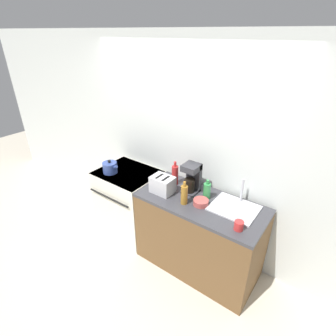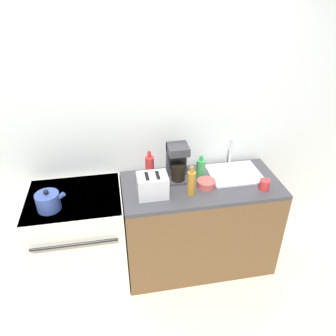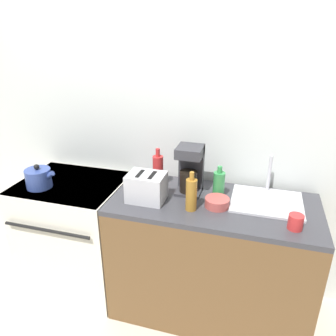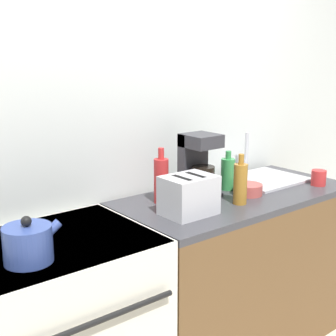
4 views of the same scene
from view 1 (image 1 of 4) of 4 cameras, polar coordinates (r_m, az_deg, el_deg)
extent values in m
plane|color=beige|center=(3.50, -4.16, -19.61)|extent=(12.00, 12.00, 0.00)
cube|color=silver|center=(3.20, 3.29, 4.33)|extent=(8.00, 0.05, 2.60)
cube|color=silver|center=(3.69, -8.36, -7.34)|extent=(0.79, 0.65, 0.94)
cube|color=black|center=(3.45, -8.87, -1.08)|extent=(0.77, 0.64, 0.02)
cylinder|color=black|center=(3.48, -12.52, -1.04)|extent=(0.21, 0.21, 0.01)
cylinder|color=black|center=(3.25, -8.33, -2.84)|extent=(0.21, 0.21, 0.01)
cylinder|color=black|center=(3.64, -9.37, 0.61)|extent=(0.21, 0.21, 0.01)
cylinder|color=black|center=(3.42, -5.17, -0.99)|extent=(0.21, 0.21, 0.01)
cylinder|color=black|center=(3.35, -12.82, -6.33)|extent=(0.67, 0.02, 0.02)
cube|color=brown|center=(3.17, 6.69, -14.46)|extent=(1.40, 0.66, 0.90)
cube|color=#38383D|center=(2.88, 7.20, -7.52)|extent=(1.40, 0.66, 0.04)
cylinder|color=#33478C|center=(3.45, -12.53, 0.10)|extent=(0.18, 0.18, 0.14)
sphere|color=black|center=(3.41, -12.68, 1.45)|extent=(0.04, 0.04, 0.04)
cylinder|color=#33478C|center=(3.37, -11.58, 0.11)|extent=(0.10, 0.04, 0.09)
cube|color=#BCBCC1|center=(2.95, -1.18, -3.64)|extent=(0.25, 0.19, 0.19)
cube|color=black|center=(2.93, -1.88, -1.84)|extent=(0.03, 0.13, 0.01)
cube|color=black|center=(2.88, -0.51, -2.35)|extent=(0.03, 0.13, 0.01)
cube|color=#333338|center=(3.01, 4.87, -4.98)|extent=(0.18, 0.19, 0.02)
cube|color=#333338|center=(2.97, 5.65, -1.81)|extent=(0.18, 0.06, 0.35)
cube|color=#333338|center=(2.86, 5.11, 0.09)|extent=(0.18, 0.19, 0.07)
cylinder|color=black|center=(2.95, 4.70, -3.77)|extent=(0.12, 0.12, 0.15)
cube|color=#B7B7BC|center=(2.82, 14.21, -8.46)|extent=(0.47, 0.40, 0.01)
cylinder|color=silver|center=(2.87, 15.79, -4.76)|extent=(0.02, 0.02, 0.28)
cylinder|color=#B72828|center=(3.09, 1.53, -1.57)|extent=(0.08, 0.08, 0.23)
cylinder|color=#B72828|center=(3.03, 1.56, 0.86)|extent=(0.03, 0.03, 0.06)
cylinder|color=#9E6B23|center=(2.76, 3.55, -5.87)|extent=(0.07, 0.07, 0.21)
cylinder|color=#9E6B23|center=(2.69, 3.63, -3.51)|extent=(0.03, 0.03, 0.05)
cylinder|color=#338C47|center=(2.88, 8.46, -4.97)|extent=(0.08, 0.08, 0.18)
cylinder|color=#338C47|center=(2.82, 8.62, -3.04)|extent=(0.03, 0.03, 0.05)
cylinder|color=red|center=(2.55, 15.16, -11.99)|extent=(0.09, 0.09, 0.09)
cylinder|color=#B24C47|center=(2.80, 7.17, -7.41)|extent=(0.16, 0.16, 0.06)
camera|label=2|loc=(1.84, -63.28, 12.38)|focal=35.00mm
camera|label=3|loc=(1.02, -37.34, -11.12)|focal=35.00mm
camera|label=4|loc=(3.13, -44.44, 3.32)|focal=50.00mm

